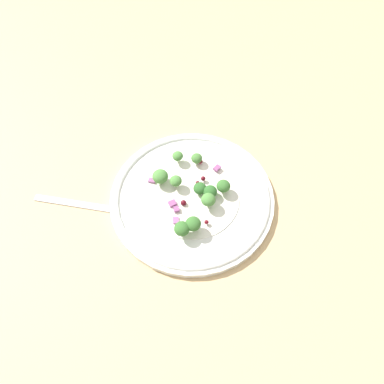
{
  "coord_description": "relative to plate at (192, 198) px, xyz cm",
  "views": [
    {
      "loc": [
        24.75,
        24.63,
        57.92
      ],
      "look_at": [
        2.37,
        -1.1,
        2.7
      ],
      "focal_mm": 35.57,
      "sensor_mm": 36.0,
      "label": 1
    }
  ],
  "objects": [
    {
      "name": "onion_bit_4",
      "position": [
        3.35,
        -6.98,
        0.73
      ],
      "size": [
        1.41,
        1.5,
        0.58
      ],
      "primitive_type": "cube",
      "rotation": [
        0.0,
        0.0,
        0.61
      ],
      "color": "#A35B93",
      "rests_on": "plate"
    },
    {
      "name": "broccoli_floret_7",
      "position": [
        -2.91,
        -7.29,
        2.15
      ],
      "size": [
        1.96,
        1.96,
        1.98
      ],
      "color": "#9EC684",
      "rests_on": "plate"
    },
    {
      "name": "broccoli_floret_4",
      "position": [
        -4.66,
        2.84,
        2.25
      ],
      "size": [
        2.4,
        2.4,
        2.43
      ],
      "color": "#ADD18E",
      "rests_on": "plate"
    },
    {
      "name": "broccoli_floret_8",
      "position": [
        4.12,
        5.01,
        2.58
      ],
      "size": [
        2.57,
        2.57,
        2.6
      ],
      "color": "#8EB77A",
      "rests_on": "plate"
    },
    {
      "name": "broccoli_floret_1",
      "position": [
        6.0,
        4.46,
        2.5
      ],
      "size": [
        2.56,
        2.56,
        2.59
      ],
      "color": "#8EB77A",
      "rests_on": "plate"
    },
    {
      "name": "cranberry_0",
      "position": [
        -3.55,
        -1.06,
        1.3
      ],
      "size": [
        0.84,
        0.84,
        0.84
      ],
      "primitive_type": "sphere",
      "color": "#4C0A14",
      "rests_on": "plate"
    },
    {
      "name": "broccoli_floret_2",
      "position": [
        2.26,
        -5.83,
        2.23
      ],
      "size": [
        2.78,
        2.78,
        2.81
      ],
      "color": "#9EC684",
      "rests_on": "plate"
    },
    {
      "name": "broccoli_floret_6",
      "position": [
        -1.55,
        0.32,
        1.74
      ],
      "size": [
        2.28,
        2.28,
        2.31
      ],
      "color": "#8EB77A",
      "rests_on": "plate"
    },
    {
      "name": "cranberry_1",
      "position": [
        2.17,
        0.29,
        0.98
      ],
      "size": [
        0.98,
        0.98,
        0.98
      ],
      "primitive_type": "sphere",
      "color": "#4C0A14",
      "rests_on": "plate"
    },
    {
      "name": "fork",
      "position": [
        14.06,
        -10.41,
        -0.61
      ],
      "size": [
        13.09,
        15.6,
        0.5
      ],
      "color": "silver",
      "rests_on": "ground_plane"
    },
    {
      "name": "plate",
      "position": [
        0.0,
        0.0,
        0.0
      ],
      "size": [
        28.62,
        28.62,
        1.7
      ],
      "color": "white",
      "rests_on": "ground_plane"
    },
    {
      "name": "broccoli_floret_5",
      "position": [
        -5.31,
        -4.81,
        1.9
      ],
      "size": [
        2.02,
        2.02,
        2.05
      ],
      "color": "#8EB77A",
      "rests_on": "plate"
    },
    {
      "name": "cranberry_2",
      "position": [
        -5.62,
        -4.19,
        1.31
      ],
      "size": [
        0.89,
        0.89,
        0.89
      ],
      "primitive_type": "sphere",
      "color": "maroon",
      "rests_on": "plate"
    },
    {
      "name": "onion_bit_3",
      "position": [
        5.22,
        1.88,
        0.62
      ],
      "size": [
        1.51,
        1.56,
        0.44
      ],
      "primitive_type": "cube",
      "rotation": [
        0.0,
        0.0,
        2.51
      ],
      "color": "#A35B93",
      "rests_on": "plate"
    },
    {
      "name": "ground_plane",
      "position": [
        -2.37,
        1.1,
        -1.86
      ],
      "size": [
        180.0,
        180.0,
        2.0
      ],
      "primitive_type": "cube",
      "color": "tan"
    },
    {
      "name": "onion_bit_2",
      "position": [
        3.64,
        -0.95,
        0.85
      ],
      "size": [
        1.47,
        1.34,
        0.52
      ],
      "primitive_type": "cube",
      "rotation": [
        0.0,
        0.0,
        2.9
      ],
      "color": "#934C84",
      "rests_on": "plate"
    },
    {
      "name": "broccoli_floret_9",
      "position": [
        0.83,
        -3.32,
        2.27
      ],
      "size": [
        2.11,
        2.11,
        2.13
      ],
      "color": "#9EC684",
      "rests_on": "plate"
    },
    {
      "name": "broccoli_floret_3",
      "position": [
        -0.77,
        3.26,
        2.51
      ],
      "size": [
        2.44,
        2.44,
        2.47
      ],
      "color": "#8EB77A",
      "rests_on": "plate"
    },
    {
      "name": "onion_bit_1",
      "position": [
        -7.04,
        -1.21,
        1.1
      ],
      "size": [
        1.35,
        1.03,
        0.51
      ],
      "primitive_type": "cube",
      "rotation": [
        0.0,
        0.0,
        0.11
      ],
      "color": "#934C84",
      "rests_on": "plate"
    },
    {
      "name": "broccoli_floret_0",
      "position": [
        -2.11,
        2.01,
        1.84
      ],
      "size": [
        2.39,
        2.39,
        2.42
      ],
      "color": "#9EC684",
      "rests_on": "plate"
    },
    {
      "name": "dressing_pool",
      "position": [
        0.0,
        -0.0,
        0.44
      ],
      "size": [
        16.6,
        16.6,
        0.2
      ],
      "primitive_type": "cylinder",
      "color": "white",
      "rests_on": "plate"
    },
    {
      "name": "cranberry_4",
      "position": [
        -2.17,
        -1.23,
        0.87
      ],
      "size": [
        0.71,
        0.71,
        0.71
      ],
      "primitive_type": "sphere",
      "color": "#4C0A14",
      "rests_on": "plate"
    },
    {
      "name": "cranberry_3",
      "position": [
        1.78,
        5.68,
        1.24
      ],
      "size": [
        0.73,
        0.73,
        0.73
      ],
      "primitive_type": "sphere",
      "color": "maroon",
      "rests_on": "plate"
    },
    {
      "name": "onion_bit_0",
      "position": [
        3.88,
        0.44,
        0.98
      ],
      "size": [
        1.25,
        1.27,
        0.5
      ],
      "primitive_type": "cube",
      "rotation": [
        0.0,
        0.0,
        1.07
      ],
      "color": "#934C84",
      "rests_on": "plate"
    }
  ]
}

